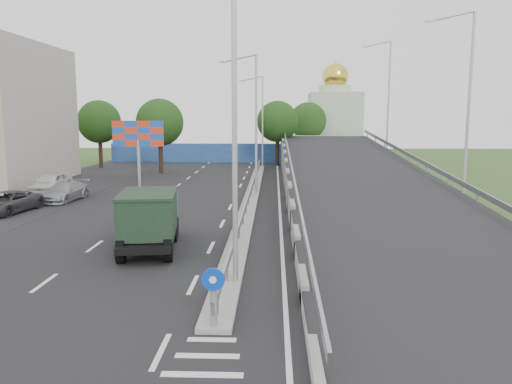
{
  "coord_description": "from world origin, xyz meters",
  "views": [
    {
      "loc": [
        1.62,
        -10.68,
        5.91
      ],
      "look_at": [
        0.75,
        13.38,
        2.2
      ],
      "focal_mm": 35.0,
      "sensor_mm": 36.0,
      "label": 1
    }
  ],
  "objects_px": {
    "lamp_post_mid": "(254,117)",
    "church": "(334,120)",
    "lamp_post_near": "(229,118)",
    "dump_truck": "(150,216)",
    "sign_bollard": "(213,297)",
    "parked_car_c": "(7,203)",
    "parked_car_e": "(50,184)",
    "lamp_post_far": "(261,116)",
    "parked_car_d": "(65,192)",
    "billboard": "(138,138)"
  },
  "relations": [
    {
      "from": "sign_bollard",
      "to": "church",
      "type": "bearing_deg",
      "value": 80.19
    },
    {
      "from": "lamp_post_mid",
      "to": "lamp_post_near",
      "type": "bearing_deg",
      "value": -90.0
    },
    {
      "from": "sign_bollard",
      "to": "parked_car_c",
      "type": "height_order",
      "value": "sign_bollard"
    },
    {
      "from": "dump_truck",
      "to": "lamp_post_mid",
      "type": "bearing_deg",
      "value": 67.23
    },
    {
      "from": "sign_bollard",
      "to": "parked_car_d",
      "type": "height_order",
      "value": "sign_bollard"
    },
    {
      "from": "dump_truck",
      "to": "parked_car_e",
      "type": "bearing_deg",
      "value": 119.36
    },
    {
      "from": "lamp_post_mid",
      "to": "church",
      "type": "height_order",
      "value": "church"
    },
    {
      "from": "billboard",
      "to": "dump_truck",
      "type": "height_order",
      "value": "billboard"
    },
    {
      "from": "lamp_post_near",
      "to": "church",
      "type": "xyz_separation_m",
      "value": [
        9.89,
        54.0,
        -0.5
      ]
    },
    {
      "from": "lamp_post_far",
      "to": "church",
      "type": "height_order",
      "value": "church"
    },
    {
      "from": "parked_car_c",
      "to": "parked_car_d",
      "type": "distance_m",
      "value": 4.72
    },
    {
      "from": "lamp_post_mid",
      "to": "parked_car_e",
      "type": "relative_size",
      "value": 2.07
    },
    {
      "from": "sign_bollard",
      "to": "parked_car_c",
      "type": "bearing_deg",
      "value": 131.65
    },
    {
      "from": "lamp_post_mid",
      "to": "dump_truck",
      "type": "height_order",
      "value": "lamp_post_mid"
    },
    {
      "from": "lamp_post_far",
      "to": "parked_car_e",
      "type": "height_order",
      "value": "lamp_post_far"
    },
    {
      "from": "parked_car_d",
      "to": "billboard",
      "type": "bearing_deg",
      "value": 57.38
    },
    {
      "from": "lamp_post_mid",
      "to": "billboard",
      "type": "distance_m",
      "value": 9.47
    },
    {
      "from": "church",
      "to": "parked_car_c",
      "type": "relative_size",
      "value": 2.89
    },
    {
      "from": "lamp_post_far",
      "to": "parked_car_c",
      "type": "xyz_separation_m",
      "value": [
        -14.72,
        -27.4,
        -5.15
      ]
    },
    {
      "from": "sign_bollard",
      "to": "parked_car_c",
      "type": "relative_size",
      "value": 0.35
    },
    {
      "from": "lamp_post_mid",
      "to": "lamp_post_far",
      "type": "bearing_deg",
      "value": 90.0
    },
    {
      "from": "dump_truck",
      "to": "parked_car_c",
      "type": "height_order",
      "value": "dump_truck"
    },
    {
      "from": "lamp_post_near",
      "to": "dump_truck",
      "type": "distance_m",
      "value": 7.73
    },
    {
      "from": "sign_bollard",
      "to": "parked_car_d",
      "type": "relative_size",
      "value": 0.36
    },
    {
      "from": "lamp_post_far",
      "to": "parked_car_c",
      "type": "height_order",
      "value": "lamp_post_far"
    },
    {
      "from": "parked_car_c",
      "to": "parked_car_e",
      "type": "bearing_deg",
      "value": 102.75
    },
    {
      "from": "lamp_post_mid",
      "to": "parked_car_e",
      "type": "xyz_separation_m",
      "value": [
        -15.32,
        -0.1,
        -4.98
      ]
    },
    {
      "from": "church",
      "to": "dump_truck",
      "type": "xyz_separation_m",
      "value": [
        -13.9,
        -49.01,
        -3.85
      ]
    },
    {
      "from": "lamp_post_near",
      "to": "parked_car_c",
      "type": "bearing_deg",
      "value": 139.43
    },
    {
      "from": "lamp_post_near",
      "to": "lamp_post_far",
      "type": "xyz_separation_m",
      "value": [
        0.0,
        40.0,
        0.0
      ]
    },
    {
      "from": "church",
      "to": "sign_bollard",
      "type": "bearing_deg",
      "value": -99.81
    },
    {
      "from": "parked_car_e",
      "to": "church",
      "type": "bearing_deg",
      "value": 52.93
    },
    {
      "from": "lamp_post_mid",
      "to": "parked_car_e",
      "type": "bearing_deg",
      "value": -179.64
    },
    {
      "from": "lamp_post_mid",
      "to": "parked_car_d",
      "type": "xyz_separation_m",
      "value": [
        -13.02,
        -2.99,
        -5.14
      ]
    },
    {
      "from": "church",
      "to": "dump_truck",
      "type": "distance_m",
      "value": 51.09
    },
    {
      "from": "sign_bollard",
      "to": "lamp_post_mid",
      "type": "bearing_deg",
      "value": 89.74
    },
    {
      "from": "lamp_post_mid",
      "to": "dump_truck",
      "type": "bearing_deg",
      "value": -104.94
    },
    {
      "from": "parked_car_c",
      "to": "sign_bollard",
      "type": "bearing_deg",
      "value": -40.33
    },
    {
      "from": "parked_car_d",
      "to": "lamp_post_far",
      "type": "bearing_deg",
      "value": 65.89
    },
    {
      "from": "dump_truck",
      "to": "parked_car_c",
      "type": "relative_size",
      "value": 1.31
    },
    {
      "from": "parked_car_d",
      "to": "lamp_post_near",
      "type": "bearing_deg",
      "value": -47.17
    },
    {
      "from": "parked_car_e",
      "to": "parked_car_c",
      "type": "bearing_deg",
      "value": -85.87
    },
    {
      "from": "sign_bollard",
      "to": "lamp_post_near",
      "type": "height_order",
      "value": "lamp_post_near"
    },
    {
      "from": "church",
      "to": "dump_truck",
      "type": "height_order",
      "value": "church"
    },
    {
      "from": "billboard",
      "to": "lamp_post_far",
      "type": "bearing_deg",
      "value": 63.16
    },
    {
      "from": "parked_car_c",
      "to": "parked_car_e",
      "type": "distance_m",
      "value": 7.33
    },
    {
      "from": "sign_bollard",
      "to": "lamp_post_far",
      "type": "relative_size",
      "value": 0.17
    },
    {
      "from": "lamp_post_near",
      "to": "lamp_post_far",
      "type": "height_order",
      "value": "same"
    },
    {
      "from": "sign_bollard",
      "to": "parked_car_c",
      "type": "xyz_separation_m",
      "value": [
        -14.61,
        16.43,
        -0.37
      ]
    },
    {
      "from": "church",
      "to": "lamp_post_mid",
      "type": "bearing_deg",
      "value": -106.22
    }
  ]
}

